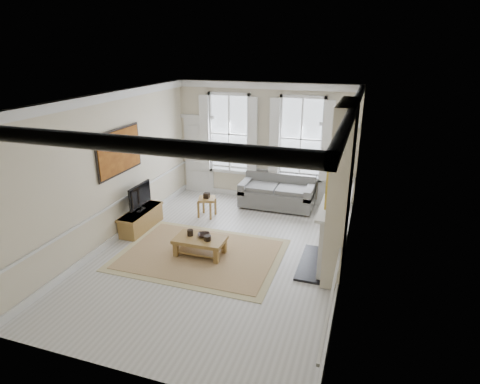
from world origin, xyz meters
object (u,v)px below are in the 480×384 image
(side_table, at_px, (207,202))
(coffee_table, at_px, (200,241))
(sofa, at_px, (277,194))
(tv_stand, at_px, (141,220))

(side_table, relative_size, coffee_table, 0.48)
(sofa, relative_size, coffee_table, 1.84)
(tv_stand, bearing_deg, sofa, 41.17)
(sofa, bearing_deg, side_table, -141.99)
(sofa, distance_m, coffee_table, 3.42)
(coffee_table, xyz_separation_m, tv_stand, (-1.93, 0.77, -0.08))
(side_table, distance_m, tv_stand, 1.77)
(tv_stand, bearing_deg, coffee_table, -21.71)
(coffee_table, bearing_deg, tv_stand, 157.69)
(sofa, relative_size, tv_stand, 1.46)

